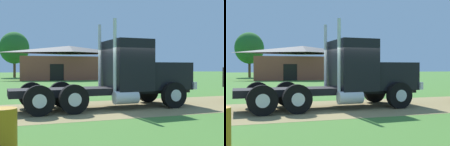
# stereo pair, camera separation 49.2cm
# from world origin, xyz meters

# --- Properties ---
(ground_plane) EXTENTS (200.00, 200.00, 0.00)m
(ground_plane) POSITION_xyz_m (0.00, 0.00, 0.00)
(ground_plane) COLOR #44752E
(dirt_track) EXTENTS (120.00, 5.22, 0.01)m
(dirt_track) POSITION_xyz_m (0.00, 0.00, 0.00)
(dirt_track) COLOR olive
(dirt_track) RESTS_ON ground_plane
(truck_foreground_white) EXTENTS (7.85, 2.84, 3.65)m
(truck_foreground_white) POSITION_xyz_m (0.23, 0.16, 1.33)
(truck_foreground_white) COLOR black
(truck_foreground_white) RESTS_ON ground_plane
(shed_building) EXTENTS (14.54, 7.58, 4.87)m
(shed_building) POSITION_xyz_m (3.57, 29.60, 2.35)
(shed_building) COLOR brown
(shed_building) RESTS_ON ground_plane
(tree_mid) EXTENTS (5.05, 5.05, 7.98)m
(tree_mid) POSITION_xyz_m (-3.70, 41.60, 5.19)
(tree_mid) COLOR #513823
(tree_mid) RESTS_ON ground_plane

